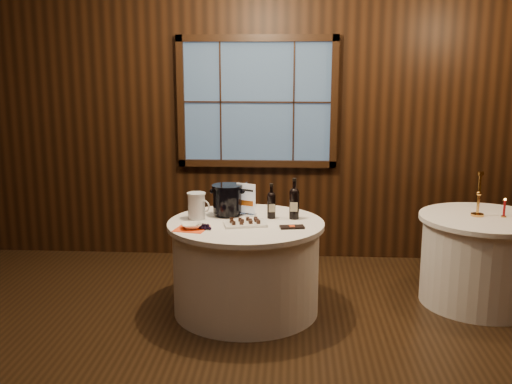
# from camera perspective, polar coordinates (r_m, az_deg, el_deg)

# --- Properties ---
(ground) EXTENTS (6.00, 6.00, 0.00)m
(ground) POSITION_cam_1_polar(r_m,az_deg,el_deg) (4.24, -2.07, -16.51)
(ground) COLOR black
(ground) RESTS_ON ground
(back_wall) EXTENTS (6.00, 0.10, 3.00)m
(back_wall) POSITION_cam_1_polar(r_m,az_deg,el_deg) (6.22, 0.11, 7.61)
(back_wall) COLOR black
(back_wall) RESTS_ON ground
(main_table) EXTENTS (1.28, 1.28, 0.77)m
(main_table) POSITION_cam_1_polar(r_m,az_deg,el_deg) (5.00, -0.96, -7.10)
(main_table) COLOR white
(main_table) RESTS_ON ground
(side_table) EXTENTS (1.08, 1.08, 0.77)m
(side_table) POSITION_cam_1_polar(r_m,az_deg,el_deg) (5.51, 20.66, -6.05)
(side_table) COLOR white
(side_table) RESTS_ON ground
(sign_stand) EXTENTS (0.17, 0.14, 0.29)m
(sign_stand) POSITION_cam_1_polar(r_m,az_deg,el_deg) (5.07, -0.90, -1.16)
(sign_stand) COLOR silver
(sign_stand) RESTS_ON main_table
(port_bottle_left) EXTENTS (0.07, 0.08, 0.29)m
(port_bottle_left) POSITION_cam_1_polar(r_m,az_deg,el_deg) (4.97, 1.47, -1.08)
(port_bottle_left) COLOR black
(port_bottle_left) RESTS_ON main_table
(port_bottle_right) EXTENTS (0.08, 0.09, 0.34)m
(port_bottle_right) POSITION_cam_1_polar(r_m,az_deg,el_deg) (4.95, 3.66, -0.89)
(port_bottle_right) COLOR black
(port_bottle_right) RESTS_ON main_table
(ice_bucket) EXTENTS (0.26, 0.26, 0.27)m
(ice_bucket) POSITION_cam_1_polar(r_m,az_deg,el_deg) (5.06, -2.75, -0.72)
(ice_bucket) COLOR black
(ice_bucket) RESTS_ON main_table
(chocolate_plate) EXTENTS (0.38, 0.29, 0.05)m
(chocolate_plate) POSITION_cam_1_polar(r_m,az_deg,el_deg) (4.79, -1.06, -2.92)
(chocolate_plate) COLOR white
(chocolate_plate) RESTS_ON main_table
(chocolate_box) EXTENTS (0.20, 0.13, 0.02)m
(chocolate_box) POSITION_cam_1_polar(r_m,az_deg,el_deg) (4.71, 3.45, -3.35)
(chocolate_box) COLOR black
(chocolate_box) RESTS_ON main_table
(grape_bunch) EXTENTS (0.18, 0.11, 0.04)m
(grape_bunch) POSITION_cam_1_polar(r_m,az_deg,el_deg) (4.69, -4.84, -3.27)
(grape_bunch) COLOR black
(grape_bunch) RESTS_ON main_table
(glass_pitcher) EXTENTS (0.20, 0.16, 0.22)m
(glass_pitcher) POSITION_cam_1_polar(r_m,az_deg,el_deg) (4.98, -5.66, -1.30)
(glass_pitcher) COLOR silver
(glass_pitcher) RESTS_ON main_table
(orange_napkin) EXTENTS (0.28, 0.28, 0.00)m
(orange_napkin) POSITION_cam_1_polar(r_m,az_deg,el_deg) (4.70, -6.16, -3.48)
(orange_napkin) COLOR #FF4815
(orange_napkin) RESTS_ON main_table
(cracker_bowl) EXTENTS (0.19, 0.19, 0.04)m
(cracker_bowl) POSITION_cam_1_polar(r_m,az_deg,el_deg) (4.70, -6.17, -3.23)
(cracker_bowl) COLOR white
(cracker_bowl) RESTS_ON orange_napkin
(brass_candlestick) EXTENTS (0.11, 0.11, 0.38)m
(brass_candlestick) POSITION_cam_1_polar(r_m,az_deg,el_deg) (5.38, 20.42, -0.72)
(brass_candlestick) COLOR gold
(brass_candlestick) RESTS_ON side_table
(red_candle) EXTENTS (0.04, 0.04, 0.16)m
(red_candle) POSITION_cam_1_polar(r_m,az_deg,el_deg) (5.43, 22.57, -1.57)
(red_candle) COLOR gold
(red_candle) RESTS_ON side_table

